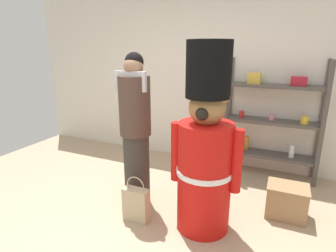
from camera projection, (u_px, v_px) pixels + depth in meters
ground_plane at (143, 241)px, 2.52m from camera, size 6.40×6.40×0.00m
back_wall at (211, 79)px, 4.09m from camera, size 6.40×0.12×2.60m
merchandise_shelf at (272, 118)px, 3.66m from camera, size 1.26×0.35×1.62m
teddy_bear_guard at (205, 152)px, 2.53m from camera, size 0.70×0.54×1.82m
person_shopper at (136, 131)px, 2.90m from camera, size 0.35×0.34×1.71m
shopping_bag at (136, 204)px, 2.79m from camera, size 0.27×0.12×0.50m
display_crate at (286, 201)px, 2.86m from camera, size 0.41×0.31×0.36m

